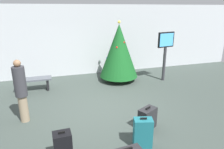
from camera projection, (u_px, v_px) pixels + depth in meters
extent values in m
plane|color=#38423D|center=(102.00, 110.00, 6.14)|extent=(16.00, 16.00, 0.00)
cube|color=#B7BCC1|center=(81.00, 41.00, 9.07)|extent=(16.00, 0.20, 3.08)
cylinder|color=#4C3319|center=(119.00, 78.00, 8.62)|extent=(0.12, 0.12, 0.20)
cone|color=#14511E|center=(119.00, 51.00, 8.25)|extent=(1.57, 1.57, 2.14)
sphere|color=#F2D84C|center=(119.00, 22.00, 7.90)|extent=(0.12, 0.12, 0.12)
sphere|color=red|center=(124.00, 42.00, 8.00)|extent=(0.08, 0.08, 0.08)
sphere|color=red|center=(117.00, 47.00, 7.91)|extent=(0.08, 0.08, 0.08)
sphere|color=blue|center=(107.00, 58.00, 8.36)|extent=(0.08, 0.08, 0.08)
cylinder|color=#333338|center=(164.00, 64.00, 8.46)|extent=(0.12, 0.12, 1.41)
cube|color=black|center=(166.00, 40.00, 8.15)|extent=(0.77, 0.23, 0.61)
cube|color=#4CB2F2|center=(167.00, 40.00, 8.11)|extent=(0.68, 0.15, 0.51)
cube|color=#4C5159|center=(34.00, 79.00, 7.42)|extent=(1.26, 0.44, 0.06)
cube|color=black|center=(20.00, 87.00, 7.36)|extent=(0.08, 0.35, 0.42)
cube|color=black|center=(48.00, 84.00, 7.63)|extent=(0.08, 0.35, 0.42)
cylinder|color=gray|center=(24.00, 108.00, 5.43)|extent=(0.23, 0.23, 0.74)
cylinder|color=#333338|center=(20.00, 82.00, 5.19)|extent=(0.39, 0.39, 0.79)
sphere|color=#8C6647|center=(17.00, 63.00, 5.04)|extent=(0.18, 0.18, 0.18)
cube|color=black|center=(128.00, 149.00, 3.30)|extent=(0.17, 0.05, 0.04)
cube|color=black|center=(63.00, 148.00, 3.94)|extent=(0.36, 0.29, 0.67)
cube|color=black|center=(62.00, 132.00, 3.83)|extent=(0.12, 0.04, 0.04)
cube|color=#19606B|center=(143.00, 133.00, 4.44)|extent=(0.46, 0.35, 0.66)
cube|color=black|center=(144.00, 119.00, 4.33)|extent=(0.14, 0.07, 0.04)
cube|color=#232326|center=(147.00, 118.00, 5.12)|extent=(0.54, 0.45, 0.54)
cube|color=black|center=(148.00, 108.00, 5.03)|extent=(0.16, 0.10, 0.04)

